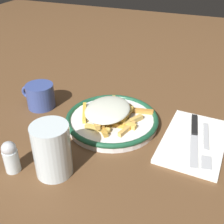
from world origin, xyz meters
TOP-DOWN VIEW (x-y plane):
  - ground_plane at (0.00, 0.00)m, footprint 2.60×2.60m
  - plate at (0.00, 0.00)m, footprint 0.25×0.25m
  - fries_heap at (0.00, 0.01)m, footprint 0.20×0.19m
  - napkin at (-0.22, 0.00)m, footprint 0.16×0.24m
  - fork at (-0.25, 0.01)m, footprint 0.04×0.18m
  - knife at (-0.21, -0.02)m, footprint 0.04×0.21m
  - water_glass at (0.05, 0.21)m, footprint 0.08×0.08m
  - coffee_mug at (0.23, -0.01)m, footprint 0.10×0.08m
  - salt_shaker at (0.14, 0.24)m, footprint 0.03×0.03m

SIDE VIEW (x-z plane):
  - ground_plane at x=0.00m, z-range 0.00..0.00m
  - napkin at x=-0.22m, z-range 0.00..0.01m
  - fork at x=-0.25m, z-range 0.01..0.02m
  - knife at x=-0.21m, z-range 0.01..0.02m
  - plate at x=0.00m, z-range 0.00..0.03m
  - coffee_mug at x=0.23m, z-range 0.00..0.07m
  - salt_shaker at x=0.14m, z-range 0.00..0.08m
  - fries_heap at x=0.00m, z-range 0.02..0.06m
  - water_glass at x=0.05m, z-range 0.00..0.12m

